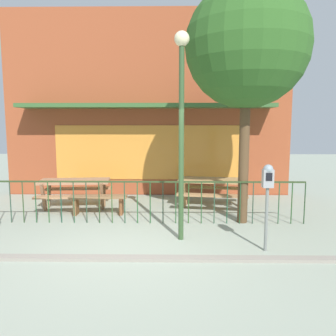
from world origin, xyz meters
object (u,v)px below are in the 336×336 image
at_px(picnic_table_left, 75,186).
at_px(street_lamp, 181,107).
at_px(picnic_table_right, 213,185).
at_px(parking_meter_near, 268,185).
at_px(patio_bench, 99,201).
at_px(street_tree, 247,47).

height_order(picnic_table_left, street_lamp, street_lamp).
xyz_separation_m(picnic_table_right, parking_meter_near, (0.57, -3.17, 0.58)).
bearing_deg(patio_bench, street_lamp, -42.01).
relative_size(parking_meter_near, street_lamp, 0.39).
bearing_deg(street_lamp, parking_meter_near, -21.46).
relative_size(picnic_table_left, parking_meter_near, 1.25).
xyz_separation_m(picnic_table_right, street_tree, (0.52, -1.40, 3.27)).
bearing_deg(patio_bench, street_tree, -10.04).
relative_size(patio_bench, parking_meter_near, 0.92).
relative_size(picnic_table_left, patio_bench, 1.36).
xyz_separation_m(parking_meter_near, street_lamp, (-1.48, 0.58, 1.36)).
bearing_deg(picnic_table_left, parking_meter_near, -34.98).
bearing_deg(street_lamp, patio_bench, 137.99).
distance_m(picnic_table_right, street_lamp, 3.36).
distance_m(street_tree, street_lamp, 2.29).
bearing_deg(parking_meter_near, street_lamp, 158.54).
distance_m(picnic_table_left, picnic_table_right, 3.67).
xyz_separation_m(street_tree, street_lamp, (-1.43, -1.19, -1.33)).
bearing_deg(picnic_table_left, picnic_table_right, 3.29).
relative_size(patio_bench, street_tree, 0.27).
height_order(picnic_table_left, parking_meter_near, parking_meter_near).
bearing_deg(picnic_table_right, parking_meter_near, -79.75).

